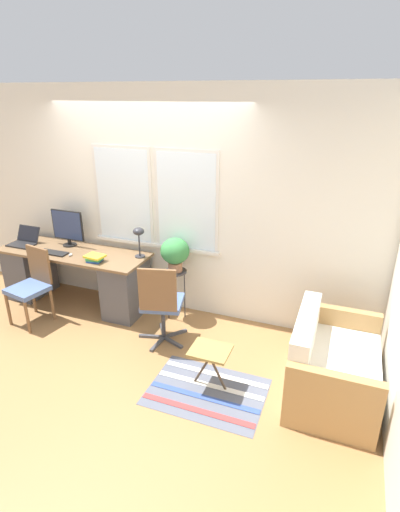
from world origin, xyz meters
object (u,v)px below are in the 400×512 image
desk_chair_wooden (32,284)px  plant_stand (176,276)px  folding_stool (210,353)px  office_chair_swivel (161,302)px  desk_lamp (139,234)px  couch_loveseat (331,368)px  potted_plant (175,252)px  laptop (24,241)px  book_stack (95,258)px  mouse (70,255)px  keyboard (53,253)px  monitor (68,227)px

desk_chair_wooden → plant_stand: size_ratio=1.49×
folding_stool → office_chair_swivel: bearing=146.7°
office_chair_swivel → folding_stool: 0.89m
desk_lamp → office_chair_swivel: desk_lamp is taller
couch_loveseat → potted_plant: potted_plant is taller
laptop → book_stack: laptop is taller
mouse → couch_loveseat: couch_loveseat is taller
desk_lamp → folding_stool: size_ratio=0.89×
desk_chair_wooden → keyboard: bearing=96.6°
monitor → desk_lamp: size_ratio=1.27×
plant_stand → folding_stool: bearing=-52.3°
laptop → desk_lamp: (1.64, 0.17, 0.24)m
monitor → plant_stand: bearing=0.2°
couch_loveseat → mouse: bearing=81.8°
keyboard → mouse: (0.26, 0.01, 0.01)m
laptop → plant_stand: bearing=5.1°
desk_chair_wooden → folding_stool: bearing=1.7°
desk_lamp → plant_stand: 0.66m
couch_loveseat → book_stack: bearing=81.5°
laptop → folding_stool: laptop is taller
monitor → folding_stool: (2.35, -1.07, -0.61)m
book_stack → potted_plant: 0.96m
book_stack → couch_loveseat: size_ratio=0.20×
couch_loveseat → desk_lamp: bearing=72.5°
book_stack → couch_loveseat: 2.85m
mouse → desk_lamp: bearing=19.7°
keyboard → plant_stand: (1.53, 0.32, -0.20)m
plant_stand → keyboard: bearing=-168.2°
book_stack → office_chair_swivel: size_ratio=0.24×
plant_stand → potted_plant: size_ratio=1.48×
mouse → potted_plant: size_ratio=0.15×
office_chair_swivel → desk_chair_wooden: bearing=-10.7°
monitor → book_stack: (0.62, -0.34, -0.20)m
couch_loveseat → potted_plant: 2.11m
office_chair_swivel → folding_stool: office_chair_swivel is taller
laptop → book_stack: size_ratio=1.46×
monitor → laptop: bearing=-163.0°
mouse → office_chair_swivel: size_ratio=0.06×
keyboard → monitor: bearing=87.6°
folding_stool → monitor: bearing=155.4°
desk_chair_wooden → couch_loveseat: desk_chair_wooden is taller
book_stack → office_chair_swivel: office_chair_swivel is taller
keyboard → office_chair_swivel: size_ratio=0.40×
plant_stand → potted_plant: (-0.00, -0.00, 0.31)m
desk_lamp → office_chair_swivel: bearing=-45.7°
monitor → folding_stool: 2.65m
laptop → office_chair_swivel: bearing=-10.5°
desk_chair_wooden → office_chair_swivel: office_chair_swivel is taller
desk_lamp → couch_loveseat: (2.35, -0.74, -0.74)m
laptop → couch_loveseat: (3.99, -0.57, -0.50)m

